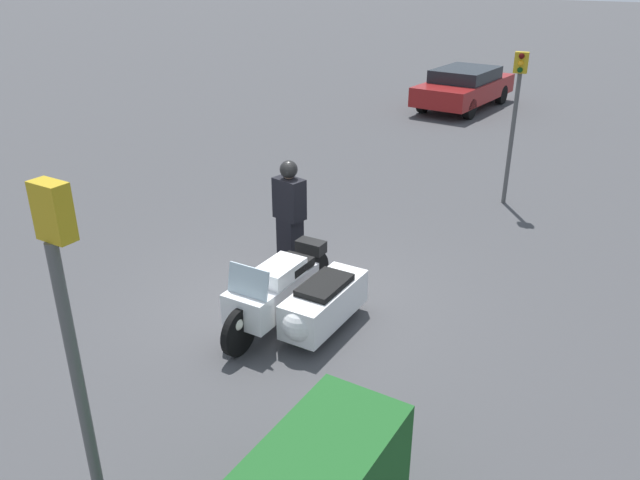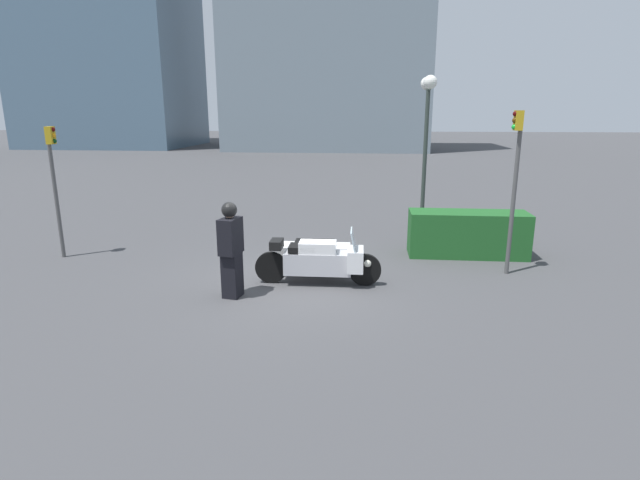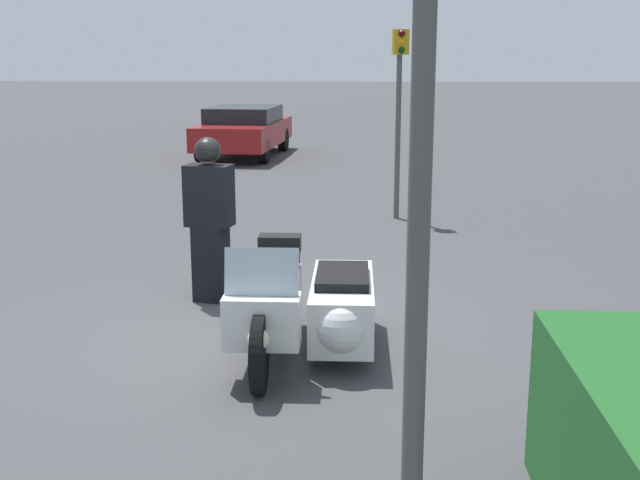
% 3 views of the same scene
% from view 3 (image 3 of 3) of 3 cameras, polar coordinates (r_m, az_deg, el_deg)
% --- Properties ---
extents(ground_plane, '(160.00, 160.00, 0.00)m').
position_cam_3_polar(ground_plane, '(8.24, -4.26, -6.22)').
color(ground_plane, '#424244').
extents(police_motorcycle, '(2.59, 1.26, 1.16)m').
position_cam_3_polar(police_motorcycle, '(7.41, -0.96, -4.56)').
color(police_motorcycle, black).
rests_on(police_motorcycle, ground).
extents(officer_rider, '(0.40, 0.55, 1.84)m').
position_cam_3_polar(officer_rider, '(8.97, -7.85, 1.73)').
color(officer_rider, black).
rests_on(officer_rider, ground).
extents(traffic_light_near, '(0.23, 0.26, 3.48)m').
position_cam_3_polar(traffic_light_near, '(3.08, 7.13, 4.97)').
color(traffic_light_near, '#4C4C4C').
rests_on(traffic_light_near, ground).
extents(traffic_light_far, '(0.22, 0.28, 3.12)m').
position_cam_3_polar(traffic_light_far, '(13.46, 5.65, 10.22)').
color(traffic_light_far, '#4C4C4C').
rests_on(traffic_light_far, ground).
extents(parked_car_background, '(4.71, 2.22, 1.36)m').
position_cam_3_polar(parked_car_background, '(22.23, -5.41, 7.84)').
color(parked_car_background, maroon).
rests_on(parked_car_background, ground).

